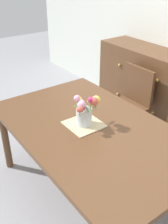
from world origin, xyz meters
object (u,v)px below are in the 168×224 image
at_px(dining_table, 92,135).
at_px(flower_vase, 85,110).
at_px(dresser, 148,89).
at_px(chair_left, 130,101).

xyz_separation_m(dining_table, flower_vase, (-0.06, -0.02, 0.22)).
height_order(dining_table, dresser, dresser).
xyz_separation_m(dining_table, chair_left, (-0.45, 0.89, -0.14)).
xyz_separation_m(chair_left, flower_vase, (0.39, -0.92, 0.36)).
distance_m(dining_table, flower_vase, 0.23).
height_order(chair_left, flower_vase, flower_vase).
distance_m(dresser, flower_vase, 1.49).
relative_size(chair_left, dresser, 0.64).
distance_m(dining_table, dresser, 1.46).
bearing_deg(chair_left, dining_table, 116.75).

